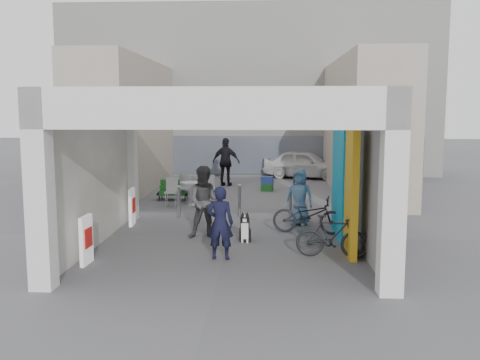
# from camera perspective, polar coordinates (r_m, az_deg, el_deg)

# --- Properties ---
(ground) EXTENTS (90.00, 90.00, 0.00)m
(ground) POSITION_cam_1_polar(r_m,az_deg,el_deg) (13.29, -1.08, -6.07)
(ground) COLOR #55555A
(ground) RESTS_ON ground
(arcade_canopy) EXTENTS (6.40, 6.45, 6.40)m
(arcade_canopy) POSITION_cam_1_polar(r_m,az_deg,el_deg) (12.10, 1.17, 3.62)
(arcade_canopy) COLOR silver
(arcade_canopy) RESTS_ON ground
(far_building) EXTENTS (18.00, 4.08, 8.00)m
(far_building) POSITION_cam_1_polar(r_m,az_deg,el_deg) (26.91, 1.00, 9.39)
(far_building) COLOR silver
(far_building) RESTS_ON ground
(plaza_bldg_left) EXTENTS (2.00, 9.00, 5.00)m
(plaza_bldg_left) POSITION_cam_1_polar(r_m,az_deg,el_deg) (21.10, -11.99, 5.68)
(plaza_bldg_left) COLOR #A29686
(plaza_bldg_left) RESTS_ON ground
(plaza_bldg_right) EXTENTS (2.00, 9.00, 5.00)m
(plaza_bldg_right) POSITION_cam_1_polar(r_m,az_deg,el_deg) (20.71, 12.97, 5.62)
(plaza_bldg_right) COLOR #A29686
(plaza_bldg_right) RESTS_ON ground
(bollard_left) EXTENTS (0.09, 0.09, 0.93)m
(bollard_left) POSITION_cam_1_polar(r_m,az_deg,el_deg) (15.54, -6.53, -2.38)
(bollard_left) COLOR gray
(bollard_left) RESTS_ON ground
(bollard_center) EXTENTS (0.09, 0.09, 0.94)m
(bollard_center) POSITION_cam_1_polar(r_m,az_deg,el_deg) (15.64, -0.07, -2.24)
(bollard_center) COLOR gray
(bollard_center) RESTS_ON ground
(bollard_right) EXTENTS (0.09, 0.09, 0.97)m
(bollard_right) POSITION_cam_1_polar(r_m,az_deg,el_deg) (15.35, 5.39, -2.41)
(bollard_right) COLOR gray
(bollard_right) RESTS_ON ground
(advert_board_near) EXTENTS (0.12, 0.55, 1.00)m
(advert_board_near) POSITION_cam_1_polar(r_m,az_deg,el_deg) (11.33, -16.07, -6.14)
(advert_board_near) COLOR white
(advert_board_near) RESTS_ON ground
(advert_board_far) EXTENTS (0.13, 0.55, 1.00)m
(advert_board_far) POSITION_cam_1_polar(r_m,az_deg,el_deg) (14.80, -11.44, -2.82)
(advert_board_far) COLOR white
(advert_board_far) RESTS_ON ground
(cafe_set) EXTENTS (1.52, 1.23, 0.92)m
(cafe_set) POSITION_cam_1_polar(r_m,az_deg,el_deg) (17.88, -5.50, -1.50)
(cafe_set) COLOR #B2B2B7
(cafe_set) RESTS_ON ground
(produce_stand) EXTENTS (1.07, 0.58, 0.70)m
(produce_stand) POSITION_cam_1_polar(r_m,az_deg,el_deg) (18.73, -7.13, -1.26)
(produce_stand) COLOR black
(produce_stand) RESTS_ON ground
(crate_stack) EXTENTS (0.50, 0.41, 0.56)m
(crate_stack) POSITION_cam_1_polar(r_m,az_deg,el_deg) (20.62, 2.91, -0.40)
(crate_stack) COLOR #17511C
(crate_stack) RESTS_ON ground
(border_collie) EXTENTS (0.27, 0.53, 0.73)m
(border_collie) POSITION_cam_1_polar(r_m,az_deg,el_deg) (12.75, 0.53, -5.32)
(border_collie) COLOR black
(border_collie) RESTS_ON ground
(man_with_dog) EXTENTS (0.59, 0.40, 1.55)m
(man_with_dog) POSITION_cam_1_polar(r_m,az_deg,el_deg) (11.20, -2.14, -4.59)
(man_with_dog) COLOR black
(man_with_dog) RESTS_ON ground
(man_back_turned) EXTENTS (0.91, 0.73, 1.77)m
(man_back_turned) POSITION_cam_1_polar(r_m,az_deg,el_deg) (13.03, -3.71, -2.39)
(man_back_turned) COLOR #3D3D40
(man_back_turned) RESTS_ON ground
(man_elderly) EXTENTS (0.87, 0.70, 1.54)m
(man_elderly) POSITION_cam_1_polar(r_m,az_deg,el_deg) (14.60, 6.35, -1.81)
(man_elderly) COLOR #587FAB
(man_elderly) RESTS_ON ground
(man_crates) EXTENTS (1.24, 0.76, 1.98)m
(man_crates) POSITION_cam_1_polar(r_m,az_deg,el_deg) (21.88, -1.50, 1.94)
(man_crates) COLOR black
(man_crates) RESTS_ON ground
(bicycle_front) EXTENTS (1.89, 0.94, 0.95)m
(bicycle_front) POSITION_cam_1_polar(r_m,az_deg,el_deg) (13.66, 7.29, -3.72)
(bicycle_front) COLOR black
(bicycle_front) RESTS_ON ground
(bicycle_rear) EXTENTS (1.58, 0.63, 0.92)m
(bicycle_rear) POSITION_cam_1_polar(r_m,az_deg,el_deg) (11.55, 9.82, -5.94)
(bicycle_rear) COLOR black
(bicycle_rear) RESTS_ON ground
(white_van) EXTENTS (4.06, 2.65, 1.28)m
(white_van) POSITION_cam_1_polar(r_m,az_deg,el_deg) (24.58, 6.97, 1.69)
(white_van) COLOR silver
(white_van) RESTS_ON ground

